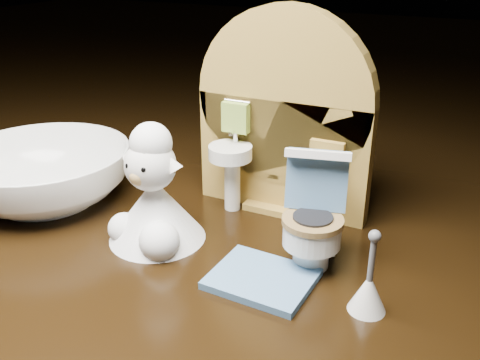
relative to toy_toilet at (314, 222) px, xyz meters
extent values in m
cube|color=black|center=(-0.04, -0.01, -0.08)|extent=(2.50, 2.50, 0.10)
cube|color=#A88234|center=(-0.04, 0.06, 0.02)|extent=(0.13, 0.02, 0.09)
cylinder|color=#A88234|center=(-0.04, 0.06, 0.06)|extent=(0.13, 0.02, 0.13)
cube|color=#A88234|center=(-0.04, 0.06, -0.02)|extent=(0.05, 0.04, 0.01)
cylinder|color=white|center=(-0.08, 0.04, -0.01)|extent=(0.01, 0.01, 0.04)
cylinder|color=white|center=(-0.08, 0.04, 0.02)|extent=(0.03, 0.03, 0.01)
cylinder|color=silver|center=(-0.08, 0.05, 0.03)|extent=(0.00, 0.00, 0.01)
cube|color=#8CAF3F|center=(-0.08, 0.05, 0.04)|extent=(0.02, 0.01, 0.02)
cube|color=#A88234|center=(-0.01, 0.05, 0.02)|extent=(0.02, 0.01, 0.02)
cylinder|color=beige|center=(-0.01, 0.04, 0.02)|extent=(0.02, 0.02, 0.02)
cylinder|color=white|center=(0.00, -0.01, -0.02)|extent=(0.02, 0.02, 0.02)
cylinder|color=white|center=(0.00, -0.01, 0.00)|extent=(0.04, 0.04, 0.02)
cylinder|color=brown|center=(0.00, -0.01, 0.01)|extent=(0.04, 0.04, 0.00)
cube|color=white|center=(0.00, 0.01, 0.00)|extent=(0.03, 0.02, 0.05)
cube|color=teal|center=(0.00, 0.01, 0.03)|extent=(0.04, 0.02, 0.04)
cube|color=white|center=(0.00, 0.00, 0.04)|extent=(0.04, 0.02, 0.01)
cylinder|color=#92B627|center=(0.01, 0.01, 0.02)|extent=(0.01, 0.01, 0.01)
cube|color=teal|center=(-0.02, -0.04, -0.03)|extent=(0.06, 0.05, 0.00)
cone|color=white|center=(0.04, -0.04, -0.02)|extent=(0.02, 0.02, 0.02)
cylinder|color=#59595B|center=(0.04, -0.04, 0.01)|extent=(0.00, 0.00, 0.03)
sphere|color=#59595B|center=(0.04, -0.04, 0.02)|extent=(0.01, 0.01, 0.01)
cone|color=white|center=(-0.10, -0.02, -0.01)|extent=(0.07, 0.07, 0.04)
sphere|color=white|center=(-0.09, -0.04, -0.02)|extent=(0.03, 0.03, 0.03)
sphere|color=white|center=(-0.12, -0.03, -0.02)|extent=(0.02, 0.02, 0.02)
sphere|color=white|center=(-0.10, -0.02, 0.03)|extent=(0.03, 0.03, 0.03)
sphere|color=tan|center=(-0.11, -0.03, 0.02)|extent=(0.01, 0.01, 0.01)
sphere|color=white|center=(-0.10, -0.02, 0.04)|extent=(0.03, 0.03, 0.03)
cone|color=white|center=(-0.12, -0.02, 0.03)|extent=(0.02, 0.01, 0.02)
cone|color=white|center=(-0.09, -0.02, 0.03)|extent=(0.02, 0.01, 0.02)
sphere|color=black|center=(-0.11, -0.04, 0.03)|extent=(0.00, 0.00, 0.00)
sphere|color=black|center=(-0.10, -0.04, 0.03)|extent=(0.00, 0.00, 0.00)
imported|color=white|center=(-0.22, -0.01, -0.01)|extent=(0.17, 0.17, 0.04)
camera|label=1|loc=(0.09, -0.28, 0.16)|focal=40.00mm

